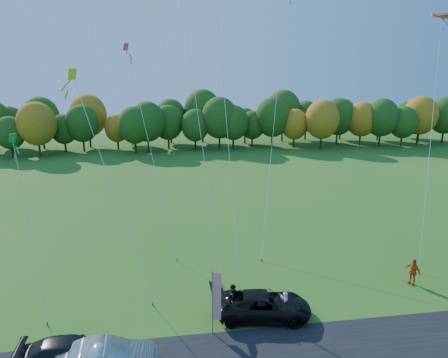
{
  "coord_description": "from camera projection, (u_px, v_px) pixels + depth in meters",
  "views": [
    {
      "loc": [
        -3.94,
        -20.23,
        13.98
      ],
      "look_at": [
        0.0,
        6.0,
        7.0
      ],
      "focal_mm": 32.0,
      "sensor_mm": 36.0,
      "label": 1
    }
  ],
  "objects": [
    {
      "name": "ground",
      "position": [
        239.0,
        319.0,
        23.47
      ],
      "size": [
        160.0,
        160.0,
        0.0
      ],
      "primitive_type": "plane",
      "color": "#265E19"
    },
    {
      "name": "tree_line",
      "position": [
        186.0,
        150.0,
        76.07
      ],
      "size": [
        116.0,
        12.0,
        10.0
      ],
      "primitive_type": null,
      "color": "#1E4711",
      "rests_on": "ground"
    },
    {
      "name": "black_suv",
      "position": [
        264.0,
        305.0,
        23.54
      ],
      "size": [
        5.83,
        3.33,
        1.53
      ],
      "primitive_type": "imported",
      "rotation": [
        0.0,
        0.0,
        1.42
      ],
      "color": "black",
      "rests_on": "ground"
    },
    {
      "name": "silver_sedan",
      "position": [
        107.0,
        358.0,
        19.12
      ],
      "size": [
        4.83,
        1.84,
        1.57
      ],
      "primitive_type": "imported",
      "rotation": [
        0.0,
        0.0,
        1.61
      ],
      "color": "silver",
      "rests_on": "ground"
    },
    {
      "name": "dark_truck_a",
      "position": [
        69.0,
        352.0,
        19.68
      ],
      "size": [
        4.83,
        2.08,
        1.39
      ],
      "primitive_type": "imported",
      "rotation": [
        0.0,
        0.0,
        1.6
      ],
      "color": "black",
      "rests_on": "ground"
    },
    {
      "name": "person_tailgate_a",
      "position": [
        286.0,
        304.0,
        23.64
      ],
      "size": [
        0.57,
        0.67,
        1.57
      ],
      "primitive_type": "imported",
      "rotation": [
        0.0,
        0.0,
        1.18
      ],
      "color": "silver",
      "rests_on": "ground"
    },
    {
      "name": "person_tailgate_b",
      "position": [
        233.0,
        297.0,
        24.27
      ],
      "size": [
        1.01,
        1.03,
        1.68
      ],
      "primitive_type": "imported",
      "rotation": [
        0.0,
        0.0,
        0.88
      ],
      "color": "gray",
      "rests_on": "ground"
    },
    {
      "name": "person_east",
      "position": [
        413.0,
        271.0,
        27.25
      ],
      "size": [
        0.88,
        1.18,
        1.86
      ],
      "primitive_type": "imported",
      "rotation": [
        0.0,
        0.0,
        -1.13
      ],
      "color": "#D55914",
      "rests_on": "ground"
    },
    {
      "name": "feather_flag",
      "position": [
        216.0,
        296.0,
        21.63
      ],
      "size": [
        0.5,
        0.17,
        3.83
      ],
      "color": "#999999",
      "rests_on": "ground"
    },
    {
      "name": "kite_delta_blue",
      "position": [
        188.0,
        46.0,
        27.18
      ],
      "size": [
        4.88,
        10.1,
        32.43
      ],
      "color": "#4C3F33",
      "rests_on": "ground"
    },
    {
      "name": "kite_parafoil_orange",
      "position": [
        276.0,
        100.0,
        34.57
      ],
      "size": [
        7.1,
        13.89,
        24.02
      ],
      "color": "#4C3F33",
      "rests_on": "ground"
    },
    {
      "name": "kite_delta_red",
      "position": [
        224.0,
        88.0,
        26.72
      ],
      "size": [
        2.77,
        11.14,
        23.9
      ],
      "color": "#4C3F33",
      "rests_on": "ground"
    },
    {
      "name": "kite_parafoil_rainbow",
      "position": [
        431.0,
        135.0,
        30.71
      ],
      "size": [
        6.55,
        8.56,
        19.18
      ],
      "color": "#4C3F33",
      "rests_on": "ground"
    },
    {
      "name": "kite_diamond_yellow",
      "position": [
        112.0,
        187.0,
        25.08
      ],
      "size": [
        5.18,
        5.51,
        14.71
      ],
      "color": "#4C3F33",
      "rests_on": "ground"
    },
    {
      "name": "kite_diamond_green",
      "position": [
        29.0,
        227.0,
        23.43
      ],
      "size": [
        2.46,
        4.61,
        10.81
      ],
      "color": "#4C3F33",
      "rests_on": "ground"
    },
    {
      "name": "kite_diamond_pink",
      "position": [
        150.0,
        148.0,
        32.26
      ],
      "size": [
        4.1,
        8.48,
        16.84
      ],
      "color": "#4C3F33",
      "rests_on": "ground"
    }
  ]
}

